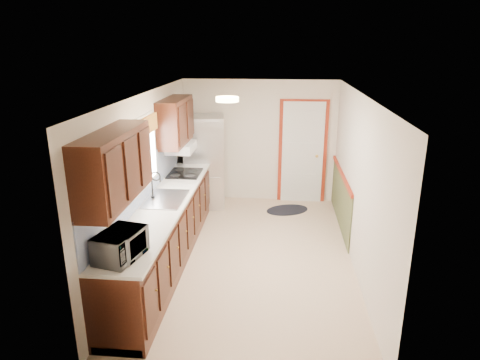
# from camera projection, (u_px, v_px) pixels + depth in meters

# --- Properties ---
(room_shell) EXTENTS (3.20, 5.20, 2.52)m
(room_shell) POSITION_uv_depth(u_px,v_px,m) (251.00, 180.00, 6.07)
(room_shell) COLOR beige
(room_shell) RESTS_ON ground
(kitchen_run) EXTENTS (0.63, 4.00, 2.20)m
(kitchen_run) POSITION_uv_depth(u_px,v_px,m) (162.00, 210.00, 6.02)
(kitchen_run) COLOR #34150B
(kitchen_run) RESTS_ON ground
(back_wall_trim) EXTENTS (1.12, 2.30, 2.08)m
(back_wall_trim) POSITION_uv_depth(u_px,v_px,m) (310.00, 162.00, 8.17)
(back_wall_trim) COLOR maroon
(back_wall_trim) RESTS_ON ground
(ceiling_fixture) EXTENTS (0.30, 0.30, 0.06)m
(ceiling_fixture) POSITION_uv_depth(u_px,v_px,m) (227.00, 99.00, 5.55)
(ceiling_fixture) COLOR #FFD88C
(ceiling_fixture) RESTS_ON room_shell
(microwave) EXTENTS (0.41, 0.59, 0.36)m
(microwave) POSITION_uv_depth(u_px,v_px,m) (120.00, 242.00, 4.35)
(microwave) COLOR white
(microwave) RESTS_ON kitchen_run
(refrigerator) EXTENTS (0.82, 0.78, 1.76)m
(refrigerator) POSITION_uv_depth(u_px,v_px,m) (205.00, 162.00, 8.20)
(refrigerator) COLOR #B7B7BC
(refrigerator) RESTS_ON ground
(rug) EXTENTS (0.97, 0.82, 0.01)m
(rug) POSITION_uv_depth(u_px,v_px,m) (287.00, 210.00, 8.18)
(rug) COLOR black
(rug) RESTS_ON ground
(cooktop) EXTENTS (0.53, 0.63, 0.02)m
(cooktop) POSITION_uv_depth(u_px,v_px,m) (185.00, 173.00, 7.24)
(cooktop) COLOR black
(cooktop) RESTS_ON kitchen_run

